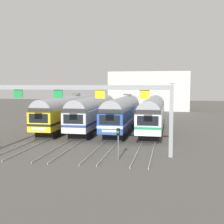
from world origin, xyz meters
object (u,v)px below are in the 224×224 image
(commuter_train_silver, at_px, (93,112))
(catenary_gantry, at_px, (79,100))
(commuter_train_blue, at_px, (122,112))
(yard_signal_mast, at_px, (118,138))
(commuter_train_white, at_px, (153,113))
(commuter_train_yellow, at_px, (65,111))

(commuter_train_silver, height_order, catenary_gantry, catenary_gantry)
(commuter_train_blue, height_order, catenary_gantry, catenary_gantry)
(commuter_train_blue, distance_m, catenary_gantry, 13.87)
(yard_signal_mast, bearing_deg, commuter_train_silver, 111.65)
(catenary_gantry, xyz_separation_m, yard_signal_mast, (4.11, -2.02, -3.13))
(commuter_train_white, bearing_deg, commuter_train_blue, 179.94)
(commuter_train_yellow, bearing_deg, commuter_train_white, -0.02)
(commuter_train_yellow, distance_m, catenary_gantry, 15.04)
(commuter_train_blue, bearing_deg, commuter_train_white, -0.06)
(commuter_train_blue, distance_m, yard_signal_mast, 15.67)
(catenary_gantry, bearing_deg, commuter_train_silver, 98.65)
(commuter_train_white, bearing_deg, commuter_train_silver, 180.00)
(commuter_train_yellow, height_order, catenary_gantry, catenary_gantry)
(commuter_train_silver, xyz_separation_m, commuter_train_white, (8.21, 0.00, 0.00))
(catenary_gantry, distance_m, yard_signal_mast, 5.55)
(commuter_train_blue, relative_size, commuter_train_white, 1.00)
(commuter_train_yellow, xyz_separation_m, commuter_train_silver, (4.11, -0.00, -0.00))
(commuter_train_yellow, xyz_separation_m, commuter_train_blue, (8.21, 0.00, 0.00))
(commuter_train_blue, relative_size, catenary_gantry, 1.03)
(commuter_train_silver, relative_size, commuter_train_white, 1.00)
(commuter_train_white, relative_size, catenary_gantry, 1.03)
(commuter_train_blue, distance_m, commuter_train_white, 4.11)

